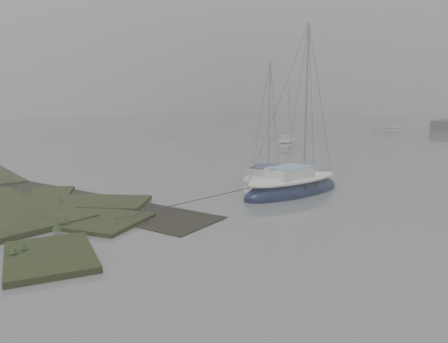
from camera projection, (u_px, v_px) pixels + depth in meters
ground at (388, 154)px, 36.64m from camera, size 160.00×160.00×0.00m
sailboat_main at (293, 188)px, 21.97m from camera, size 3.33×6.70×9.05m
sailboat_white at (264, 182)px, 23.82m from camera, size 3.08×5.46×7.33m
sailboat_far_a at (287, 144)px, 42.71m from camera, size 3.38×5.03×6.78m
sailboat_far_c at (386, 130)px, 59.97m from camera, size 4.34×1.49×6.09m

